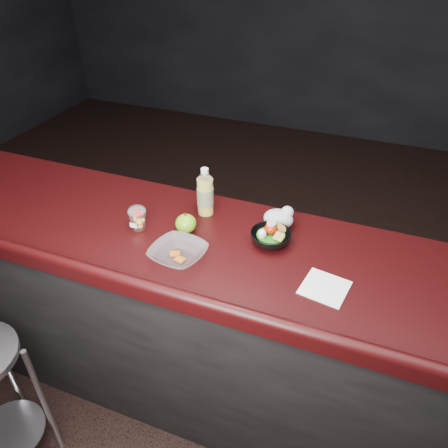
% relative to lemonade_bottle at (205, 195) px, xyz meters
% --- Properties ---
extents(ground, '(8.00, 8.00, 0.00)m').
position_rel_lemonade_bottle_xyz_m(ground, '(0.12, -0.49, -1.12)').
color(ground, black).
rests_on(ground, ground).
extents(room_shell, '(8.00, 8.00, 8.00)m').
position_rel_lemonade_bottle_xyz_m(room_shell, '(0.12, -0.49, 0.72)').
color(room_shell, black).
rests_on(room_shell, ground).
extents(counter, '(4.06, 0.71, 1.02)m').
position_rel_lemonade_bottle_xyz_m(counter, '(0.12, -0.19, -0.60)').
color(counter, black).
rests_on(counter, ground).
extents(lemonade_bottle, '(0.08, 0.08, 0.23)m').
position_rel_lemonade_bottle_xyz_m(lemonade_bottle, '(0.00, 0.00, 0.00)').
color(lemonade_bottle, gold).
rests_on(lemonade_bottle, counter).
extents(fruit_cup, '(0.08, 0.08, 0.11)m').
position_rel_lemonade_bottle_xyz_m(fruit_cup, '(-0.22, -0.22, -0.04)').
color(fruit_cup, white).
rests_on(fruit_cup, counter).
extents(green_apple, '(0.09, 0.09, 0.09)m').
position_rel_lemonade_bottle_xyz_m(green_apple, '(-0.02, -0.17, -0.05)').
color(green_apple, '#447C0E').
rests_on(green_apple, counter).
extents(plastic_bag, '(0.13, 0.11, 0.10)m').
position_rel_lemonade_bottle_xyz_m(plastic_bag, '(0.34, 0.02, -0.05)').
color(plastic_bag, silver).
rests_on(plastic_bag, counter).
extents(snack_bowl, '(0.22, 0.22, 0.09)m').
position_rel_lemonade_bottle_xyz_m(snack_bowl, '(0.34, -0.11, -0.06)').
color(snack_bowl, black).
rests_on(snack_bowl, counter).
extents(takeout_bowl, '(0.25, 0.25, 0.05)m').
position_rel_lemonade_bottle_xyz_m(takeout_bowl, '(0.03, -0.34, -0.07)').
color(takeout_bowl, silver).
rests_on(takeout_bowl, counter).
extents(paper_napkin, '(0.18, 0.18, 0.00)m').
position_rel_lemonade_bottle_xyz_m(paper_napkin, '(0.61, -0.30, -0.09)').
color(paper_napkin, white).
rests_on(paper_napkin, counter).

